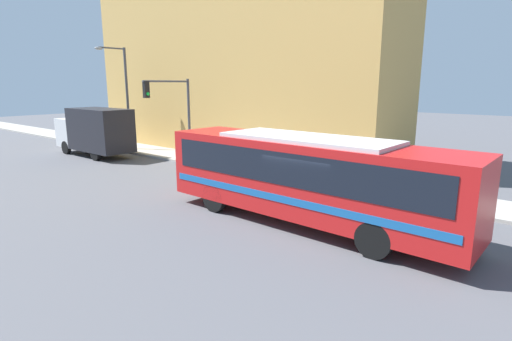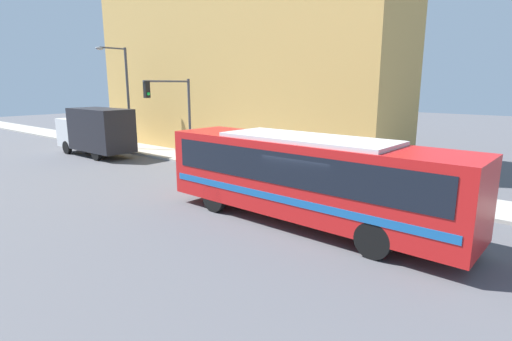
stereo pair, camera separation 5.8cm
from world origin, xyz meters
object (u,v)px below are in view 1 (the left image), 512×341
object	(u,v)px
traffic_light_pole	(173,105)
pedestrian_near_corner	(191,141)
city_bus	(306,174)
fire_hydrant	(307,173)
street_lamp	(123,90)
parking_meter	(201,147)
delivery_truck	(95,130)

from	to	relation	value
traffic_light_pole	pedestrian_near_corner	bearing A→B (deg)	28.89
city_bus	fire_hydrant	world-z (taller)	city_bus
traffic_light_pole	street_lamp	size ratio (longest dim) A/B	0.69
fire_hydrant	traffic_light_pole	world-z (taller)	traffic_light_pole
parking_meter	pedestrian_near_corner	world-z (taller)	pedestrian_near_corner
city_bus	fire_hydrant	bearing A→B (deg)	32.86
delivery_truck	pedestrian_near_corner	size ratio (longest dim) A/B	3.80
city_bus	traffic_light_pole	bearing A→B (deg)	72.57
city_bus	parking_meter	size ratio (longest dim) A/B	8.29
traffic_light_pole	street_lamp	distance (m)	6.74
delivery_truck	street_lamp	xyz separation A→B (m)	(2.47, 0.17, 2.60)
traffic_light_pole	city_bus	bearing A→B (deg)	-108.78
delivery_truck	parking_meter	size ratio (longest dim) A/B	5.02
city_bus	pedestrian_near_corner	bearing A→B (deg)	65.11
city_bus	street_lamp	world-z (taller)	street_lamp
city_bus	parking_meter	world-z (taller)	city_bus
parking_meter	delivery_truck	bearing A→B (deg)	108.25
traffic_light_pole	parking_meter	xyz separation A→B (m)	(1.02, -1.16, -2.50)
fire_hydrant	street_lamp	world-z (taller)	street_lamp
parking_meter	pedestrian_near_corner	xyz separation A→B (m)	(1.44, 2.51, -0.00)
parking_meter	city_bus	bearing A→B (deg)	-115.36
traffic_light_pole	pedestrian_near_corner	world-z (taller)	traffic_light_pole
fire_hydrant	street_lamp	size ratio (longest dim) A/B	0.10
city_bus	delivery_truck	xyz separation A→B (m)	(2.49, 18.15, -0.06)
delivery_truck	street_lamp	distance (m)	3.59
traffic_light_pole	fire_hydrant	bearing A→B (deg)	-83.28
fire_hydrant	traffic_light_pole	bearing A→B (deg)	96.72
street_lamp	fire_hydrant	bearing A→B (deg)	-89.86
parking_meter	street_lamp	size ratio (longest dim) A/B	0.19
traffic_light_pole	pedestrian_near_corner	distance (m)	3.76
city_bus	fire_hydrant	xyz separation A→B (m)	(5.00, 3.06, -1.28)
pedestrian_near_corner	street_lamp	bearing A→B (deg)	105.65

